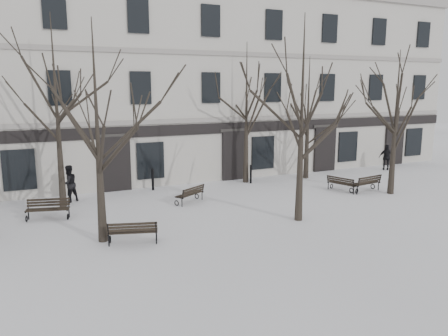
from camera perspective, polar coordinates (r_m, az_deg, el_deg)
ground at (r=17.72m, az=2.33°, el=-7.42°), size 100.00×100.00×0.00m
building at (r=29.01m, az=-9.31°, el=10.57°), size 40.40×10.20×11.40m
tree_1 at (r=15.59m, az=-16.38°, el=7.81°), size 5.42×5.42×7.74m
tree_2 at (r=17.75m, az=10.20°, el=9.44°), size 5.79×5.79×8.27m
tree_3 at (r=23.68m, az=21.62°, el=7.59°), size 5.08×5.08×7.25m
tree_4 at (r=20.97m, az=-21.18°, el=9.69°), size 6.04×6.04×8.63m
tree_5 at (r=24.79m, az=2.96°, el=9.35°), size 5.52×5.52×7.89m
tree_6 at (r=26.40m, az=10.95°, el=8.29°), size 5.03×5.03×7.19m
bench_1 at (r=15.81m, az=-11.84°, el=-8.10°), size 1.81×1.07×0.87m
bench_2 at (r=24.11m, az=18.11°, el=-1.85°), size 1.86×0.91×0.90m
bench_3 at (r=19.70m, az=-22.01°, el=-4.92°), size 1.80×1.00×0.86m
bench_4 at (r=20.88m, az=-4.40°, el=-3.37°), size 1.67×1.33×0.82m
bench_5 at (r=23.85m, az=15.15°, el=-1.95°), size 1.07×1.69×0.81m
bollard_a at (r=23.59m, az=-9.29°, el=-1.38°), size 0.15×0.15×1.18m
bollard_b at (r=24.98m, az=3.52°, el=-0.71°), size 0.14×0.14×1.08m
pedestrian_b at (r=22.38m, az=-19.48°, el=-4.18°), size 1.08×1.00×1.79m
pedestrian_c at (r=30.94m, az=20.39°, el=-0.24°), size 1.02×0.97×1.69m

